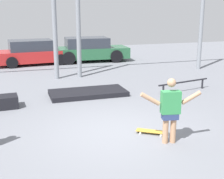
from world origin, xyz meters
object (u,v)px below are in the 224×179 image
(manual_pad, at_px, (88,93))
(parked_car_red, at_px, (33,53))
(skateboard, at_px, (151,131))
(grind_rail, at_px, (184,83))
(parked_car_green, at_px, (89,50))
(skateboarder, at_px, (170,108))

(manual_pad, relative_size, parked_car_red, 0.64)
(skateboard, relative_size, manual_pad, 0.27)
(grind_rail, relative_size, parked_car_green, 0.51)
(skateboarder, relative_size, parked_car_green, 0.34)
(skateboarder, xyz_separation_m, skateboard, (-0.16, 0.60, -0.77))
(skateboarder, xyz_separation_m, manual_pad, (-0.77, 4.57, -0.75))
(manual_pad, distance_m, grind_rail, 3.57)
(parked_car_green, bearing_deg, manual_pad, -101.25)
(grind_rail, distance_m, parked_car_green, 8.08)
(skateboarder, xyz_separation_m, parked_car_green, (1.13, 11.83, -0.15))
(skateboarder, relative_size, parked_car_red, 0.36)
(parked_car_red, bearing_deg, skateboarder, -83.86)
(skateboard, relative_size, parked_car_green, 0.16)
(skateboard, xyz_separation_m, parked_car_green, (1.29, 11.23, 0.61))
(skateboard, xyz_separation_m, parked_car_red, (-1.90, 11.19, 0.58))
(manual_pad, distance_m, parked_car_red, 7.36)
(skateboarder, xyz_separation_m, grind_rail, (2.73, 3.92, -0.52))
(manual_pad, relative_size, grind_rail, 1.17)
(skateboard, relative_size, grind_rail, 0.32)
(manual_pad, xyz_separation_m, grind_rail, (3.50, -0.65, 0.23))
(skateboard, distance_m, manual_pad, 4.01)
(skateboard, xyz_separation_m, manual_pad, (-0.61, 3.96, 0.02))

